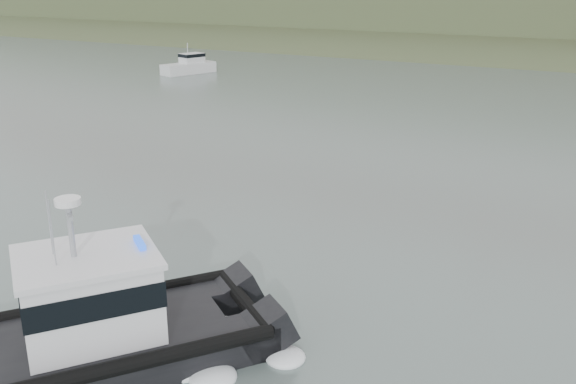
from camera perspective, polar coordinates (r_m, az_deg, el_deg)
ground at (r=20.98m, az=-10.71°, el=-13.29°), size 400.00×400.00×0.00m
patrol_boat at (r=19.92m, az=-17.95°, el=-11.23°), size 9.94×11.49×5.46m
motorboat at (r=78.86m, az=-8.75°, el=11.05°), size 4.07×7.01×3.66m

